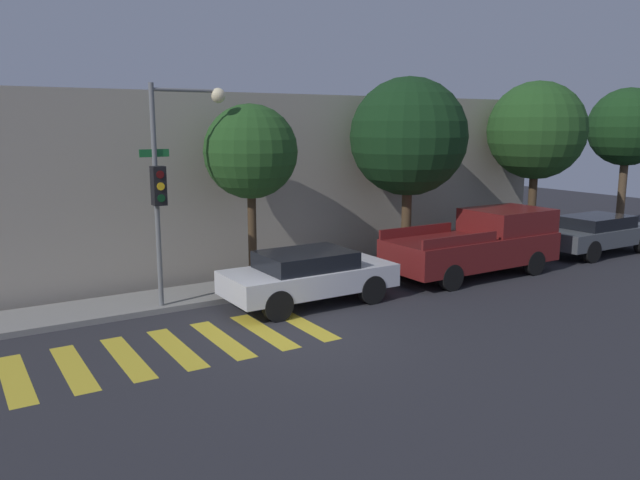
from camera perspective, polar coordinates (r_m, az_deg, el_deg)
ground_plane at (r=13.39m, az=-1.35°, el=-8.86°), size 60.00×60.00×0.00m
sidewalk at (r=16.87m, az=-8.45°, el=-4.60°), size 26.00×1.80×0.14m
building_row at (r=20.40m, az=-13.48°, el=5.24°), size 26.00×6.00×5.32m
crosswalk at (r=13.08m, az=-13.02°, el=-9.61°), size 6.34×2.60×0.00m
traffic_light_pole at (r=15.07m, az=-13.37°, el=6.59°), size 2.15×0.56×5.38m
sedan_near_corner at (r=15.56m, az=-1.06°, el=-3.22°), size 4.31×1.87×1.35m
pickup_truck at (r=19.18m, az=14.41°, el=-0.24°), size 5.40×2.11×1.90m
sedan_middle at (r=23.60m, az=24.00°, el=0.61°), size 4.58×1.83×1.34m
tree_near_corner at (r=16.36m, az=-6.36°, el=7.96°), size 2.45×2.45×4.97m
tree_midblock at (r=19.20m, az=8.09°, el=9.30°), size 3.56×3.56×5.85m
tree_far_end at (r=23.31m, az=19.19°, el=9.40°), size 3.40×3.40×5.92m
tree_behind_truck at (r=27.64m, az=26.30°, el=9.19°), size 3.04×3.04×5.85m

